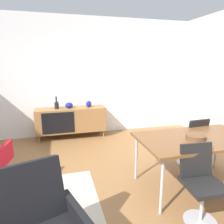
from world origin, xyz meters
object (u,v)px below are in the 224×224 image
vase_sculptural_dark (89,104)px  dining_chair_back_right (192,139)px  dining_chair_front_left (201,181)px  vase_ceramic_small (57,105)px  wooden_bowl_on_table (196,137)px  sideboard (71,120)px  vase_cobalt (69,105)px  dining_table (197,140)px

vase_sculptural_dark → dining_chair_back_right: (1.45, -1.95, -0.33)m
vase_sculptural_dark → dining_chair_front_left: size_ratio=0.17×
vase_ceramic_small → wooden_bowl_on_table: vase_ceramic_small is taller
sideboard → vase_sculptural_dark: (0.43, 0.00, 0.36)m
sideboard → wooden_bowl_on_table: (1.46, -2.55, 0.33)m
sideboard → vase_ceramic_small: vase_ceramic_small is taller
vase_cobalt → dining_chair_front_left: dining_chair_front_left is taller
vase_sculptural_dark → wooden_bowl_on_table: vase_sculptural_dark is taller
sideboard → wooden_bowl_on_table: bearing=-60.2°
vase_cobalt → vase_sculptural_dark: size_ratio=1.18×
vase_sculptural_dark → wooden_bowl_on_table: 2.76m
dining_chair_front_left → dining_chair_back_right: size_ratio=1.00×
dining_table → vase_sculptural_dark: bearing=113.6°
sideboard → dining_chair_front_left: 3.28m
sideboard → dining_chair_front_left: bearing=-69.0°
wooden_bowl_on_table → sideboard: bearing=119.8°
vase_ceramic_small → dining_chair_front_left: bearing=-64.1°
dining_table → dining_chair_front_left: size_ratio=1.87×
vase_cobalt → wooden_bowl_on_table: 2.96m
vase_cobalt → sideboard: bearing=-3.2°
sideboard → vase_ceramic_small: size_ratio=5.70×
dining_chair_front_left → dining_chair_back_right: same height
vase_sculptural_dark → dining_table: bearing=-66.4°
vase_ceramic_small → dining_chair_front_left: size_ratio=0.33×
vase_cobalt → dining_chair_back_right: bearing=-45.5°
vase_cobalt → dining_table: 2.95m
dining_table → vase_cobalt: bearing=121.9°
sideboard → dining_chair_front_left: dining_chair_front_left is taller
vase_sculptural_dark → vase_cobalt: bearing=180.0°
sideboard → dining_table: size_ratio=1.00×
vase_sculptural_dark → dining_chair_back_right: vase_sculptural_dark is taller
vase_ceramic_small → dining_chair_back_right: size_ratio=0.33×
sideboard → wooden_bowl_on_table: wooden_bowl_on_table is taller
vase_cobalt → vase_ceramic_small: (-0.28, 0.00, 0.02)m
vase_cobalt → dining_table: vase_cobalt is taller
dining_chair_front_left → dining_chair_back_right: (0.70, 1.12, 0.00)m
sideboard → vase_cobalt: size_ratio=9.02×
sideboard → dining_table: bearing=-58.7°
vase_ceramic_small → dining_chair_front_left: 3.42m
vase_sculptural_dark → dining_chair_front_left: 3.17m
sideboard → vase_sculptural_dark: vase_sculptural_dark is taller
sideboard → dining_chair_front_left: (1.18, -3.06, 0.03)m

